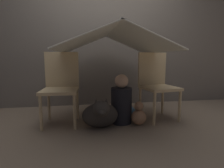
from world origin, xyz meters
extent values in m
plane|color=#7A6651|center=(0.00, 0.00, 0.00)|extent=(8.80, 8.80, 0.00)
cube|color=#6B6056|center=(0.00, 1.04, 1.25)|extent=(7.00, 0.05, 2.50)
cylinder|color=#D1B27F|center=(-0.84, -0.06, 0.21)|extent=(0.04, 0.04, 0.41)
cylinder|color=#D1B27F|center=(-0.47, -0.08, 0.21)|extent=(0.04, 0.04, 0.41)
cylinder|color=#D1B27F|center=(-0.82, 0.31, 0.21)|extent=(0.04, 0.04, 0.41)
cylinder|color=#D1B27F|center=(-0.45, 0.29, 0.21)|extent=(0.04, 0.04, 0.41)
cube|color=#D1B27F|center=(-0.64, 0.12, 0.43)|extent=(0.45, 0.45, 0.04)
cube|color=#D1B27F|center=(-0.64, 0.32, 0.68)|extent=(0.43, 0.05, 0.46)
cylinder|color=#D1B27F|center=(0.49, -0.10, 0.21)|extent=(0.04, 0.04, 0.41)
cylinder|color=#D1B27F|center=(0.86, -0.04, 0.21)|extent=(0.04, 0.04, 0.41)
cylinder|color=#D1B27F|center=(0.43, 0.27, 0.21)|extent=(0.04, 0.04, 0.41)
cylinder|color=#D1B27F|center=(0.80, 0.33, 0.21)|extent=(0.04, 0.04, 0.41)
cube|color=#D1B27F|center=(0.64, 0.12, 0.43)|extent=(0.50, 0.50, 0.04)
cube|color=#D1B27F|center=(0.61, 0.31, 0.68)|extent=(0.43, 0.10, 0.46)
cube|color=silver|center=(-0.32, 0.12, 1.04)|extent=(0.65, 1.24, 0.27)
cube|color=silver|center=(0.32, 0.12, 1.04)|extent=(0.65, 1.24, 0.27)
cube|color=silver|center=(0.00, 0.12, 1.17)|extent=(0.04, 1.24, 0.01)
cylinder|color=black|center=(0.11, 0.06, 0.23)|extent=(0.26, 0.26, 0.45)
sphere|color=#D6A884|center=(0.11, 0.06, 0.54)|extent=(0.17, 0.17, 0.17)
ellipsoid|color=#332D28|center=(-0.17, -0.06, 0.15)|extent=(0.43, 0.22, 0.30)
sphere|color=#332D28|center=(-0.17, -0.22, 0.28)|extent=(0.18, 0.18, 0.18)
ellipsoid|color=#332D28|center=(-0.17, -0.30, 0.26)|extent=(0.07, 0.09, 0.06)
cone|color=#332D28|center=(-0.23, -0.22, 0.35)|extent=(0.06, 0.06, 0.08)
cone|color=#332D28|center=(-0.12, -0.22, 0.35)|extent=(0.06, 0.06, 0.08)
cube|color=#4C7FB2|center=(0.13, 0.37, 0.05)|extent=(0.46, 0.37, 0.10)
sphere|color=tan|center=(0.31, -0.04, 0.09)|extent=(0.19, 0.19, 0.19)
sphere|color=tan|center=(0.31, -0.04, 0.24)|extent=(0.11, 0.11, 0.11)
camera|label=1|loc=(-0.34, -2.06, 0.82)|focal=28.00mm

